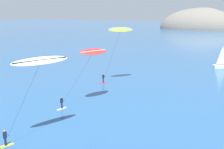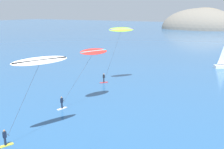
{
  "view_description": "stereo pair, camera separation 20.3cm",
  "coord_description": "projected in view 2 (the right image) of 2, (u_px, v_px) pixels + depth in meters",
  "views": [
    {
      "loc": [
        14.87,
        -7.29,
        12.96
      ],
      "look_at": [
        -2.33,
        21.85,
        5.17
      ],
      "focal_mm": 45.0,
      "sensor_mm": 36.0,
      "label": 1
    },
    {
      "loc": [
        15.04,
        -7.19,
        12.96
      ],
      "look_at": [
        -2.33,
        21.85,
        5.17
      ],
      "focal_mm": 45.0,
      "sensor_mm": 36.0,
      "label": 2
    }
  ],
  "objects": [
    {
      "name": "kitesurfer_red",
      "position": [
        92.0,
        55.0,
        39.43
      ],
      "size": [
        3.52,
        8.45,
        7.68
      ],
      "color": "silver",
      "rests_on": "ground"
    },
    {
      "name": "kitesurfer_white",
      "position": [
        38.0,
        67.0,
        28.17
      ],
      "size": [
        3.26,
        7.83,
        8.39
      ],
      "color": "yellow",
      "rests_on": "ground"
    },
    {
      "name": "headland_island",
      "position": [
        201.0,
        28.0,
        203.44
      ],
      "size": [
        58.28,
        51.34,
        29.69
      ],
      "color": "#84755B",
      "rests_on": "ground"
    },
    {
      "name": "kitesurfer_lime",
      "position": [
        120.0,
        34.0,
        50.49
      ],
      "size": [
        4.61,
        5.82,
        10.0
      ],
      "color": "red",
      "rests_on": "ground"
    }
  ]
}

